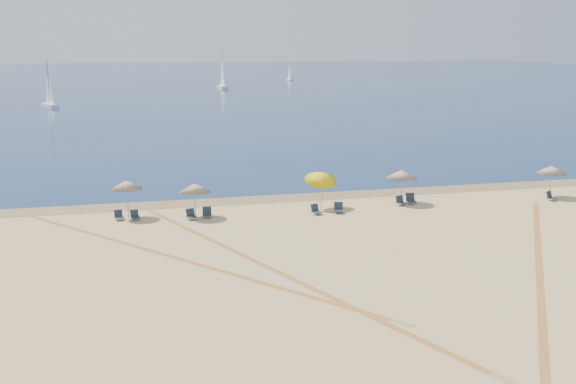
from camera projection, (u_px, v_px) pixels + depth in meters
name	position (u px, v px, depth m)	size (l,w,h in m)	color
ground	(418.00, 343.00, 23.89)	(160.00, 160.00, 0.00)	tan
ocean	(154.00, 76.00, 237.41)	(500.00, 500.00, 0.00)	#0C2151
wet_sand	(275.00, 198.00, 46.67)	(500.00, 500.00, 0.00)	olive
umbrella_1	(127.00, 185.00, 40.91)	(1.96, 1.96, 2.45)	gray
umbrella_2	(195.00, 188.00, 41.06)	(2.06, 2.09, 2.23)	gray
umbrella_3	(321.00, 177.00, 43.33)	(2.17, 2.23, 2.77)	gray
umbrella_4	(402.00, 174.00, 44.70)	(2.19, 2.19, 2.36)	gray
umbrella_5	(552.00, 170.00, 46.55)	(2.07, 2.07, 2.33)	gray
chair_1	(119.00, 216.00, 40.75)	(0.66, 0.72, 0.61)	#1B252D
chair_2	(135.00, 215.00, 40.80)	(0.64, 0.70, 0.61)	#1B252D
chair_3	(191.00, 215.00, 40.89)	(0.69, 0.76, 0.66)	#1B252D
chair_4	(207.00, 213.00, 41.32)	(0.61, 0.70, 0.67)	#1B252D
chair_5	(316.00, 210.00, 42.12)	(0.72, 0.78, 0.65)	#1B252D
chair_6	(339.00, 208.00, 42.46)	(0.72, 0.79, 0.69)	#1B252D
chair_7	(400.00, 201.00, 44.53)	(0.60, 0.68, 0.63)	#1B252D
chair_8	(411.00, 199.00, 44.97)	(0.67, 0.76, 0.71)	#1B252D
chair_9	(551.00, 196.00, 45.89)	(0.75, 0.80, 0.65)	#1B252D
sailboat_0	(289.00, 74.00, 205.84)	(1.11, 4.30, 6.40)	white
sailboat_1	(49.00, 93.00, 115.51)	(3.49, 5.54, 8.12)	white
sailboat_2	(222.00, 77.00, 166.76)	(2.10, 6.55, 9.61)	white
tire_tracks	(319.00, 261.00, 32.95)	(57.61, 45.99, 0.00)	tan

